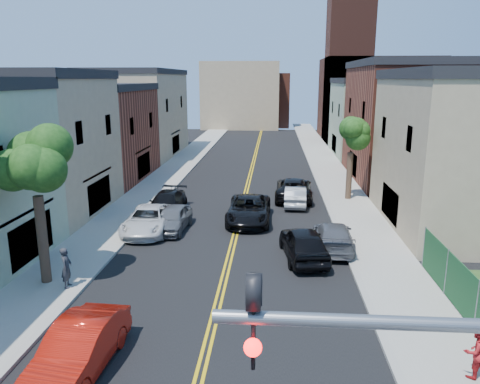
% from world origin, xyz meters
% --- Properties ---
extents(sidewalk_left, '(3.20, 100.00, 0.15)m').
position_xyz_m(sidewalk_left, '(-7.90, 40.00, 0.07)').
color(sidewalk_left, gray).
rests_on(sidewalk_left, ground).
extents(sidewalk_right, '(3.20, 100.00, 0.15)m').
position_xyz_m(sidewalk_right, '(7.90, 40.00, 0.07)').
color(sidewalk_right, gray).
rests_on(sidewalk_right, ground).
extents(curb_left, '(0.30, 100.00, 0.15)m').
position_xyz_m(curb_left, '(-6.15, 40.00, 0.07)').
color(curb_left, gray).
rests_on(curb_left, ground).
extents(curb_right, '(0.30, 100.00, 0.15)m').
position_xyz_m(curb_right, '(6.15, 40.00, 0.07)').
color(curb_right, gray).
rests_on(curb_right, ground).
extents(bldg_left_tan_near, '(9.00, 10.00, 9.00)m').
position_xyz_m(bldg_left_tan_near, '(-14.00, 25.00, 4.50)').
color(bldg_left_tan_near, '#998466').
rests_on(bldg_left_tan_near, ground).
extents(bldg_left_brick, '(9.00, 12.00, 8.00)m').
position_xyz_m(bldg_left_brick, '(-14.00, 36.00, 4.00)').
color(bldg_left_brick, brown).
rests_on(bldg_left_brick, ground).
extents(bldg_left_tan_far, '(9.00, 16.00, 9.50)m').
position_xyz_m(bldg_left_tan_far, '(-14.00, 50.00, 4.75)').
color(bldg_left_tan_far, '#998466').
rests_on(bldg_left_tan_far, ground).
extents(bldg_right_tan, '(9.00, 12.00, 9.00)m').
position_xyz_m(bldg_right_tan, '(14.00, 24.00, 4.50)').
color(bldg_right_tan, '#998466').
rests_on(bldg_right_tan, ground).
extents(bldg_right_brick, '(9.00, 14.00, 10.00)m').
position_xyz_m(bldg_right_brick, '(14.00, 38.00, 5.00)').
color(bldg_right_brick, brown).
rests_on(bldg_right_brick, ground).
extents(bldg_right_palegrn, '(9.00, 12.00, 8.50)m').
position_xyz_m(bldg_right_palegrn, '(14.00, 52.00, 4.25)').
color(bldg_right_palegrn, gray).
rests_on(bldg_right_palegrn, ground).
extents(church, '(16.20, 14.20, 22.60)m').
position_xyz_m(church, '(16.33, 67.07, 7.24)').
color(church, '#4C2319').
rests_on(church, ground).
extents(backdrop_left, '(14.00, 8.00, 12.00)m').
position_xyz_m(backdrop_left, '(-4.00, 82.00, 6.00)').
color(backdrop_left, '#998466').
rests_on(backdrop_left, ground).
extents(backdrop_center, '(10.00, 8.00, 10.00)m').
position_xyz_m(backdrop_center, '(0.00, 86.00, 5.00)').
color(backdrop_center, brown).
rests_on(backdrop_center, ground).
extents(tree_left_mid, '(5.20, 5.20, 9.29)m').
position_xyz_m(tree_left_mid, '(-7.88, 14.01, 6.58)').
color(tree_left_mid, '#3E291F').
rests_on(tree_left_mid, sidewalk_left).
extents(tree_right_far, '(4.40, 4.40, 8.03)m').
position_xyz_m(tree_right_far, '(7.92, 30.01, 5.76)').
color(tree_right_far, '#3E291F').
rests_on(tree_right_far, sidewalk_right).
extents(red_sedan, '(1.94, 4.92, 1.60)m').
position_xyz_m(red_sedan, '(-3.80, 7.88, 0.80)').
color(red_sedan, '#B3170B').
rests_on(red_sedan, ground).
extents(white_pickup, '(2.68, 5.52, 1.51)m').
position_xyz_m(white_pickup, '(-5.26, 21.58, 0.76)').
color(white_pickup, silver).
rests_on(white_pickup, ground).
extents(grey_car_left, '(2.01, 4.48, 1.50)m').
position_xyz_m(grey_car_left, '(-3.88, 21.97, 0.75)').
color(grey_car_left, '#55585D').
rests_on(grey_car_left, ground).
extents(black_car_left, '(2.28, 5.19, 1.48)m').
position_xyz_m(black_car_left, '(-5.05, 25.47, 0.74)').
color(black_car_left, black).
rests_on(black_car_left, ground).
extents(grey_car_right, '(2.23, 5.05, 1.44)m').
position_xyz_m(grey_car_right, '(5.50, 19.51, 0.72)').
color(grey_car_right, '#515258').
rests_on(grey_car_right, ground).
extents(black_car_right, '(2.63, 5.18, 1.69)m').
position_xyz_m(black_car_right, '(3.80, 17.91, 0.84)').
color(black_car_right, black).
rests_on(black_car_right, ground).
extents(silver_car_right, '(1.73, 4.43, 1.44)m').
position_xyz_m(silver_car_right, '(3.83, 28.26, 0.72)').
color(silver_car_right, '#9EA1A5').
rests_on(silver_car_right, ground).
extents(dark_car_right_far, '(2.98, 5.98, 1.63)m').
position_xyz_m(dark_car_right_far, '(3.80, 30.20, 0.81)').
color(dark_car_right_far, black).
rests_on(dark_car_right_far, ground).
extents(black_suv_lane, '(2.73, 5.86, 1.62)m').
position_xyz_m(black_suv_lane, '(0.67, 24.07, 0.81)').
color(black_suv_lane, black).
rests_on(black_suv_lane, ground).
extents(pedestrian_left, '(0.51, 0.71, 1.81)m').
position_xyz_m(pedestrian_left, '(-6.70, 13.52, 1.05)').
color(pedestrian_left, '#26272D').
rests_on(pedestrian_left, sidewalk_left).
extents(pedestrian_right, '(0.99, 0.87, 1.72)m').
position_xyz_m(pedestrian_right, '(8.38, 8.30, 1.01)').
color(pedestrian_right, red).
rests_on(pedestrian_right, sidewalk_right).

